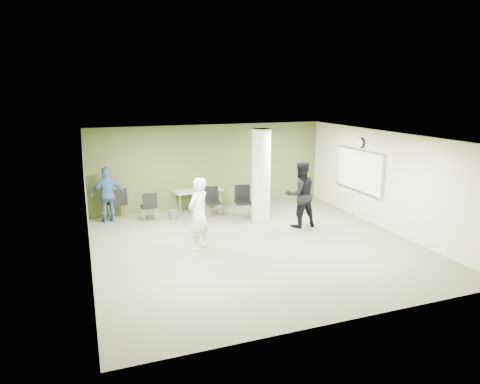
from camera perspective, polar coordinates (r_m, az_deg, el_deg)
name	(u,v)px	position (r m, az deg, el deg)	size (l,w,h in m)	color
floor	(255,245)	(11.16, 2.02, -7.08)	(8.00, 8.00, 0.00)	#515240
ceiling	(256,137)	(10.51, 2.14, 7.37)	(8.00, 8.00, 0.00)	white
wall_back	(211,166)	(14.45, -3.95, 3.43)	(8.00, 0.02, 2.80)	#495528
wall_left	(87,207)	(9.99, -19.70, -1.94)	(0.02, 8.00, 2.80)	#495528
wall_right_cream	(386,181)	(12.78, 18.92, 1.39)	(0.02, 8.00, 2.80)	beige
column	(261,175)	(12.93, 2.83, 2.24)	(0.56, 0.56, 2.80)	silver
whiteboard	(359,170)	(13.65, 15.56, 2.79)	(0.05, 2.30, 1.30)	silver
wall_clock	(361,143)	(13.52, 15.79, 6.33)	(0.06, 0.32, 0.32)	black
folding_table	(198,191)	(14.02, -5.63, 0.11)	(1.61, 0.84, 0.99)	#9B9C96
wastebasket	(173,215)	(13.43, -8.88, -2.99)	(0.25, 0.25, 0.29)	#4C4C4C
chair_back_left	(118,201)	(13.67, -15.92, -1.19)	(0.62, 0.62, 0.98)	black
chair_back_right	(149,204)	(13.23, -12.01, -1.63)	(0.47, 0.47, 0.92)	black
chair_table_left	(212,199)	(13.57, -3.73, -0.93)	(0.50, 0.50, 0.93)	black
chair_table_right	(243,199)	(13.38, 0.39, -0.89)	(0.60, 0.60, 1.01)	black
woman_white	(198,214)	(10.64, -5.56, -2.94)	(0.67, 0.44, 1.84)	white
man_black	(300,194)	(12.48, 8.04, -0.30)	(0.94, 0.74, 1.94)	black
man_blue	(108,195)	(13.43, -17.22, -0.35)	(0.99, 0.41, 1.69)	#3E599A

